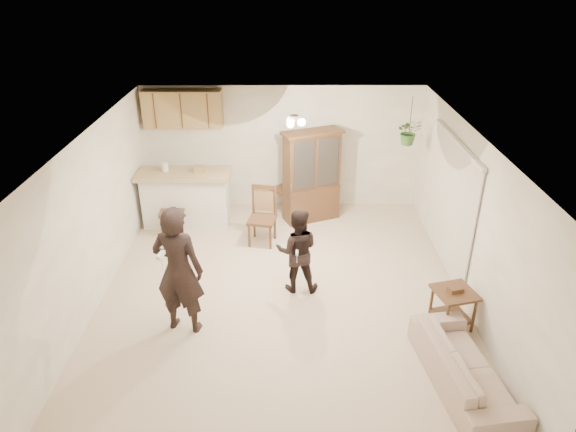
{
  "coord_description": "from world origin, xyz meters",
  "views": [
    {
      "loc": [
        0.1,
        -6.57,
        4.66
      ],
      "look_at": [
        0.1,
        0.4,
        1.15
      ],
      "focal_mm": 32.0,
      "sensor_mm": 36.0,
      "label": 1
    }
  ],
  "objects_px": {
    "china_hutch": "(312,177)",
    "chair_bar": "(173,219)",
    "side_table": "(452,308)",
    "chair_hutch_right": "(288,198)",
    "adult": "(179,273)",
    "sofa": "(466,361)",
    "child": "(297,251)",
    "chair_hutch_left": "(262,228)"
  },
  "relations": [
    {
      "from": "china_hutch",
      "to": "chair_bar",
      "type": "relative_size",
      "value": 1.78
    },
    {
      "from": "side_table",
      "to": "chair_hutch_right",
      "type": "height_order",
      "value": "chair_hutch_right"
    },
    {
      "from": "adult",
      "to": "side_table",
      "type": "distance_m",
      "value": 3.8
    },
    {
      "from": "sofa",
      "to": "adult",
      "type": "distance_m",
      "value": 3.78
    },
    {
      "from": "adult",
      "to": "chair_bar",
      "type": "height_order",
      "value": "adult"
    },
    {
      "from": "china_hutch",
      "to": "chair_bar",
      "type": "xyz_separation_m",
      "value": [
        -2.61,
        -0.62,
        -0.61
      ]
    },
    {
      "from": "sofa",
      "to": "chair_hutch_right",
      "type": "xyz_separation_m",
      "value": [
        -2.12,
        4.73,
        -0.03
      ]
    },
    {
      "from": "child",
      "to": "chair_hutch_right",
      "type": "bearing_deg",
      "value": -85.14
    },
    {
      "from": "child",
      "to": "chair_hutch_left",
      "type": "height_order",
      "value": "child"
    },
    {
      "from": "sofa",
      "to": "adult",
      "type": "bearing_deg",
      "value": 65.03
    },
    {
      "from": "adult",
      "to": "side_table",
      "type": "relative_size",
      "value": 2.8
    },
    {
      "from": "chair_hutch_left",
      "to": "chair_hutch_right",
      "type": "xyz_separation_m",
      "value": [
        0.47,
        1.23,
        0.03
      ]
    },
    {
      "from": "adult",
      "to": "chair_bar",
      "type": "bearing_deg",
      "value": -64.48
    },
    {
      "from": "china_hutch",
      "to": "chair_hutch_right",
      "type": "xyz_separation_m",
      "value": [
        -0.46,
        0.24,
        -0.56
      ]
    },
    {
      "from": "child",
      "to": "china_hutch",
      "type": "relative_size",
      "value": 0.75
    },
    {
      "from": "side_table",
      "to": "child",
      "type": "bearing_deg",
      "value": 157.02
    },
    {
      "from": "chair_hutch_right",
      "to": "side_table",
      "type": "bearing_deg",
      "value": 81.09
    },
    {
      "from": "chair_hutch_right",
      "to": "sofa",
      "type": "bearing_deg",
      "value": 72.72
    },
    {
      "from": "sofa",
      "to": "chair_hutch_left",
      "type": "xyz_separation_m",
      "value": [
        -2.59,
        3.5,
        -0.07
      ]
    },
    {
      "from": "chair_hutch_right",
      "to": "chair_bar",
      "type": "bearing_deg",
      "value": -19.66
    },
    {
      "from": "adult",
      "to": "child",
      "type": "distance_m",
      "value": 1.88
    },
    {
      "from": "sofa",
      "to": "chair_hutch_right",
      "type": "height_order",
      "value": "chair_hutch_right"
    },
    {
      "from": "chair_bar",
      "to": "chair_hutch_left",
      "type": "height_order",
      "value": "chair_hutch_left"
    },
    {
      "from": "adult",
      "to": "china_hutch",
      "type": "relative_size",
      "value": 1.0
    },
    {
      "from": "china_hutch",
      "to": "adult",
      "type": "bearing_deg",
      "value": -142.11
    },
    {
      "from": "child",
      "to": "chair_hutch_left",
      "type": "xyz_separation_m",
      "value": [
        -0.61,
        1.45,
        -0.38
      ]
    },
    {
      "from": "child",
      "to": "chair_bar",
      "type": "xyz_separation_m",
      "value": [
        -2.29,
        1.82,
        -0.39
      ]
    },
    {
      "from": "chair_bar",
      "to": "adult",
      "type": "bearing_deg",
      "value": -80.14
    },
    {
      "from": "adult",
      "to": "child",
      "type": "bearing_deg",
      "value": -137.7
    },
    {
      "from": "child",
      "to": "chair_hutch_right",
      "type": "height_order",
      "value": "child"
    },
    {
      "from": "china_hutch",
      "to": "chair_hutch_left",
      "type": "xyz_separation_m",
      "value": [
        -0.92,
        -0.99,
        -0.59
      ]
    },
    {
      "from": "side_table",
      "to": "chair_hutch_right",
      "type": "xyz_separation_m",
      "value": [
        -2.3,
        3.6,
        0.03
      ]
    },
    {
      "from": "sofa",
      "to": "chair_hutch_left",
      "type": "relative_size",
      "value": 1.77
    },
    {
      "from": "adult",
      "to": "chair_bar",
      "type": "relative_size",
      "value": 1.78
    },
    {
      "from": "sofa",
      "to": "chair_bar",
      "type": "distance_m",
      "value": 5.77
    },
    {
      "from": "child",
      "to": "side_table",
      "type": "height_order",
      "value": "child"
    },
    {
      "from": "china_hutch",
      "to": "chair_hutch_left",
      "type": "relative_size",
      "value": 1.7
    },
    {
      "from": "sofa",
      "to": "side_table",
      "type": "bearing_deg",
      "value": -16.66
    },
    {
      "from": "chair_bar",
      "to": "sofa",
      "type": "bearing_deg",
      "value": -46.31
    },
    {
      "from": "side_table",
      "to": "chair_hutch_left",
      "type": "bearing_deg",
      "value": 139.46
    },
    {
      "from": "child",
      "to": "chair_bar",
      "type": "height_order",
      "value": "child"
    },
    {
      "from": "sofa",
      "to": "adult",
      "type": "relative_size",
      "value": 1.04
    }
  ]
}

